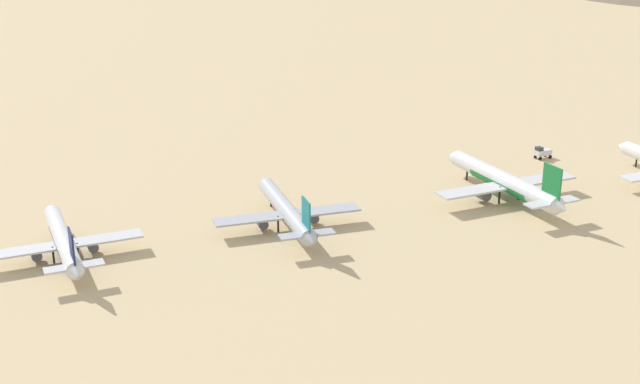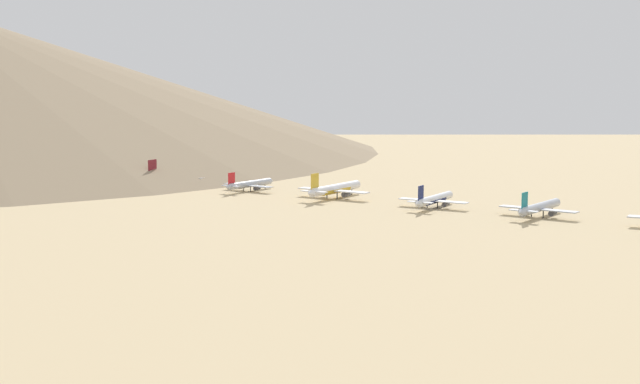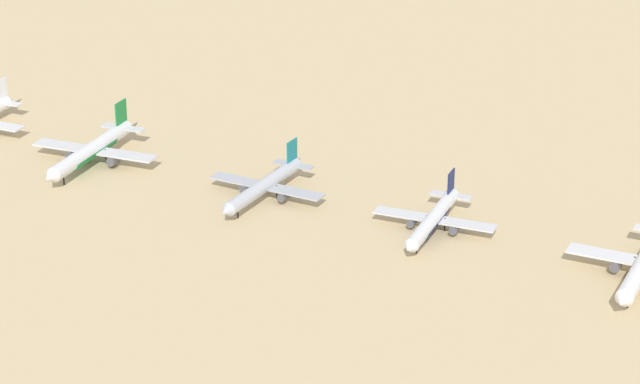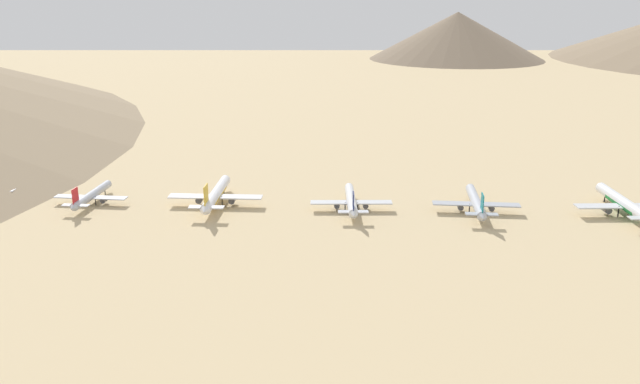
% 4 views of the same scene
% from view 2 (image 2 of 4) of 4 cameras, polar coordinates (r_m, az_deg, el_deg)
% --- Properties ---
extents(ground_plane, '(2733.76, 2733.76, 0.00)m').
position_cam_2_polar(ground_plane, '(436.05, 13.32, -1.51)').
color(ground_plane, tan).
extents(parked_jet_4, '(45.19, 36.92, 13.05)m').
position_cam_2_polar(parked_jet_4, '(436.19, 13.16, -0.92)').
color(parked_jet_4, '#B2B7C1').
rests_on(parked_jet_4, ground).
extents(parked_jet_5, '(43.28, 35.14, 12.48)m').
position_cam_2_polar(parked_jet_5, '(457.35, 6.94, -0.44)').
color(parked_jet_5, silver).
rests_on(parked_jet_5, ground).
extents(parked_jet_6, '(50.78, 41.38, 14.64)m').
position_cam_2_polar(parked_jet_6, '(489.06, 0.90, 0.19)').
color(parked_jet_6, white).
rests_on(parked_jet_6, ground).
extents(parked_jet_7, '(39.90, 32.62, 11.53)m').
position_cam_2_polar(parked_jet_7, '(519.75, -4.30, 0.48)').
color(parked_jet_7, '#B2B7C1').
rests_on(parked_jet_7, ground).
extents(parked_jet_8, '(54.86, 44.48, 15.84)m').
position_cam_2_polar(parked_jet_8, '(560.10, -8.81, 1.04)').
color(parked_jet_8, white).
rests_on(parked_jet_8, ground).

